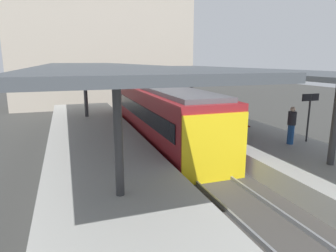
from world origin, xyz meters
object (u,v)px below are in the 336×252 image
at_px(platform_bench, 235,126).
at_px(passenger_mid_platform, 192,101).
at_px(platform_sign, 310,107).
at_px(passenger_near_bench, 291,125).
at_px(commuter_train, 162,114).

distance_m(platform_bench, passenger_mid_platform, 6.42).
height_order(platform_sign, passenger_near_bench, platform_sign).
height_order(commuter_train, passenger_mid_platform, commuter_train).
xyz_separation_m(commuter_train, passenger_near_bench, (4.33, -5.33, 0.15)).
xyz_separation_m(platform_sign, passenger_mid_platform, (-2.00, 8.56, -0.74)).
xyz_separation_m(commuter_train, platform_bench, (2.88, -3.07, -0.26)).
bearing_deg(passenger_near_bench, platform_bench, 122.64).
xyz_separation_m(platform_bench, platform_sign, (2.45, -2.17, 1.16)).
relative_size(platform_bench, platform_sign, 0.63).
height_order(commuter_train, platform_sign, commuter_train).
bearing_deg(platform_bench, passenger_mid_platform, 85.96).
bearing_deg(commuter_train, platform_bench, -46.76).
xyz_separation_m(platform_bench, passenger_near_bench, (1.45, -2.26, 0.41)).
height_order(commuter_train, platform_bench, commuter_train).
xyz_separation_m(commuter_train, platform_sign, (5.33, -5.24, 0.90)).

